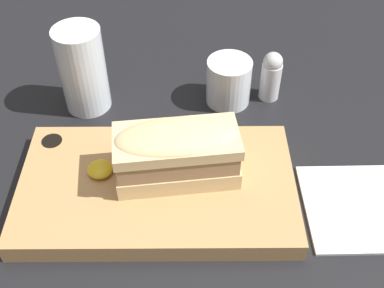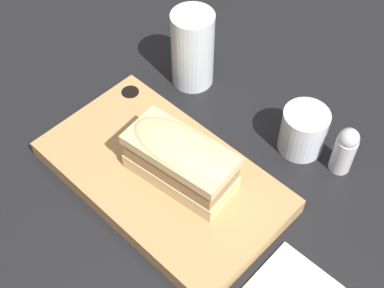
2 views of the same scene
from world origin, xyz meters
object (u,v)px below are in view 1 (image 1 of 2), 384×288
object	(u,v)px
water_glass	(84,74)
salt_shaker	(271,75)
napkin	(365,207)
wine_glass	(228,84)
sandwich	(177,151)
serving_board	(157,187)

from	to	relation	value
water_glass	salt_shaker	world-z (taller)	water_glass
napkin	salt_shaker	world-z (taller)	salt_shaker
salt_shaker	napkin	bearing A→B (deg)	-66.54
wine_glass	salt_shaker	bearing A→B (deg)	7.26
water_glass	sandwich	bearing A→B (deg)	-50.30
sandwich	wine_glass	world-z (taller)	sandwich
salt_shaker	serving_board	bearing A→B (deg)	-130.30
napkin	sandwich	bearing A→B (deg)	171.62
wine_glass	napkin	world-z (taller)	wine_glass
sandwich	water_glass	xyz separation A→B (cm)	(-13.72, 16.52, -1.11)
water_glass	wine_glass	world-z (taller)	water_glass
serving_board	sandwich	size ratio (longest dim) A/B	2.21
sandwich	salt_shaker	bearing A→B (deg)	53.03
sandwich	water_glass	bearing A→B (deg)	129.70
water_glass	wine_glass	bearing A→B (deg)	2.33
serving_board	sandwich	distance (cm)	6.04
napkin	wine_glass	bearing A→B (deg)	127.09
water_glass	napkin	xyz separation A→B (cm)	(36.78, -19.92, -5.39)
serving_board	sandwich	xyz separation A→B (cm)	(2.61, 1.03, 5.36)
serving_board	water_glass	xyz separation A→B (cm)	(-11.11, 17.55, 4.25)
sandwich	salt_shaker	distance (cm)	22.92
serving_board	water_glass	size ratio (longest dim) A/B	2.63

